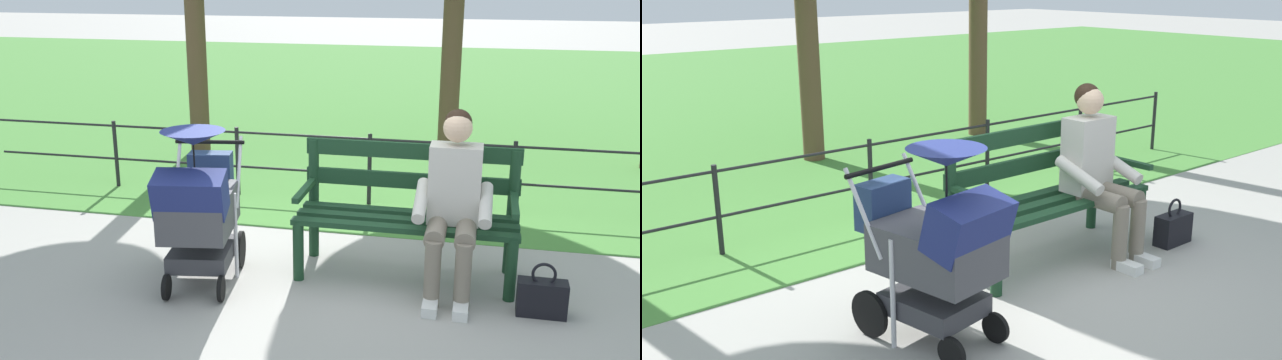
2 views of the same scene
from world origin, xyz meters
TOP-DOWN VIEW (x-y plane):
  - ground_plane at (0.00, 0.00)m, footprint 60.00×60.00m
  - grass_lawn at (0.00, -8.80)m, footprint 40.00×16.00m
  - park_bench at (-0.53, -0.12)m, footprint 1.60×0.60m
  - person_on_bench at (-0.87, 0.11)m, footprint 0.53×0.74m
  - stroller at (0.88, 0.42)m, footprint 0.64×0.95m
  - handbag at (-1.48, 0.38)m, footprint 0.32×0.14m
  - park_fence at (-0.28, -1.65)m, footprint 8.03×0.04m

SIDE VIEW (x-z plane):
  - ground_plane at x=0.00m, z-range 0.00..0.00m
  - grass_lawn at x=0.00m, z-range 0.00..0.01m
  - handbag at x=-1.48m, z-range -0.06..0.31m
  - park_fence at x=-0.28m, z-range 0.07..0.77m
  - park_bench at x=-0.53m, z-range 0.05..1.01m
  - stroller at x=0.88m, z-range 0.02..1.17m
  - person_on_bench at x=-0.87m, z-range 0.04..1.31m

